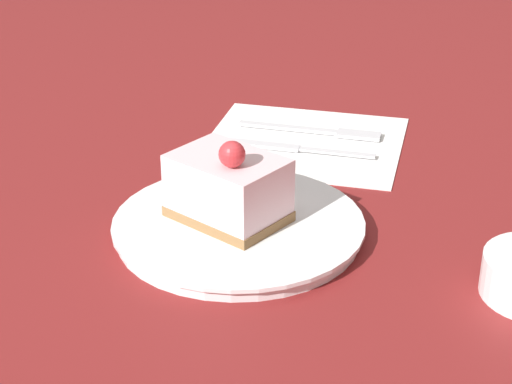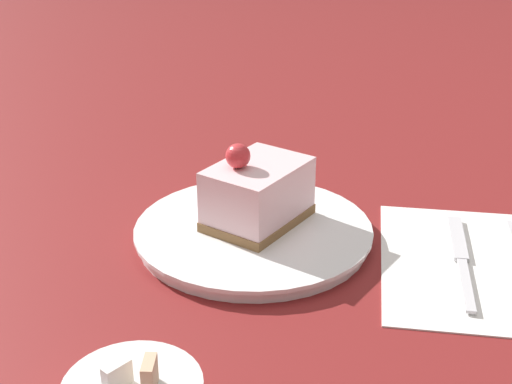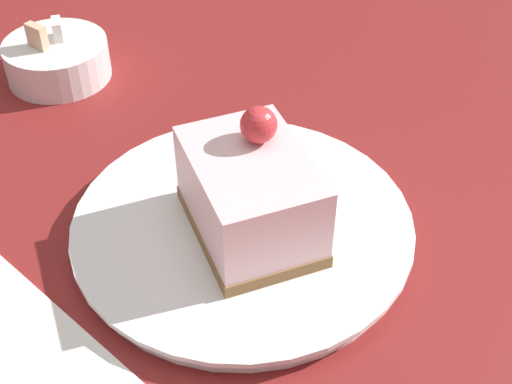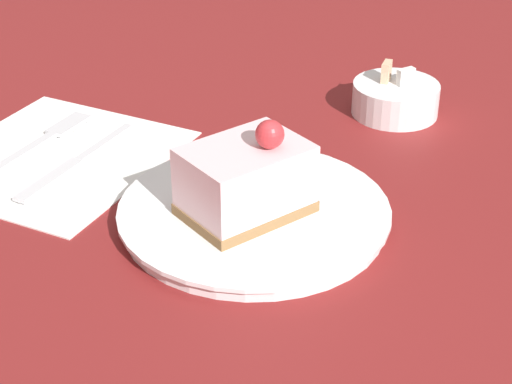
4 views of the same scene
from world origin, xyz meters
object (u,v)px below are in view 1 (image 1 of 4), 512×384
Objects in this scene: plate at (239,227)px; knife at (285,147)px; cake_slice at (231,188)px; fork at (322,131)px.

plate is 0.20m from knife.
cake_slice is 0.21m from knife.
plate is 0.26m from fork.
knife is (-0.20, -0.04, -0.00)m from plate.
fork is 0.07m from knife.
knife is (-0.20, -0.03, -0.04)m from cake_slice.
knife is at bearing -169.74° from plate.
plate reaches higher than fork.
plate is 2.00× the size of cake_slice.
cake_slice is at bearing -1.50° from knife.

